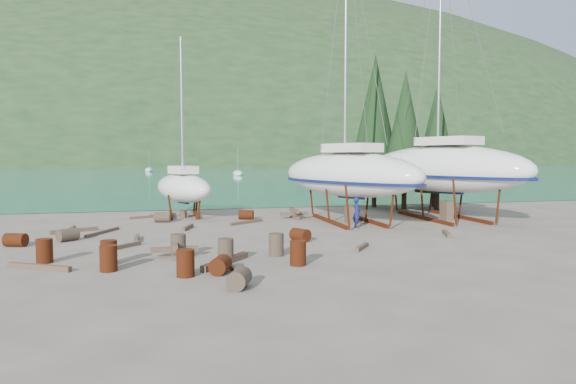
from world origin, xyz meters
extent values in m
plane|color=#61564C|center=(0.00, 0.00, 0.00)|extent=(600.00, 600.00, 0.00)
plane|color=teal|center=(0.00, 315.00, 0.01)|extent=(700.00, 700.00, 0.00)
ellipsoid|color=#1A3319|center=(0.00, 320.00, 0.00)|extent=(800.00, 360.00, 110.00)
cube|color=beige|center=(-60.00, 190.00, 2.00)|extent=(6.00, 5.00, 4.00)
cube|color=#A54C2D|center=(-60.00, 190.00, 4.80)|extent=(6.60, 5.60, 1.60)
cube|color=beige|center=(-20.00, 190.00, 2.00)|extent=(6.00, 5.00, 4.00)
cube|color=#A54C2D|center=(-20.00, 190.00, 4.80)|extent=(6.60, 5.60, 1.60)
cube|color=beige|center=(30.00, 190.00, 2.00)|extent=(6.00, 5.00, 4.00)
cube|color=#A54C2D|center=(30.00, 190.00, 4.80)|extent=(6.60, 5.60, 1.60)
cylinder|color=black|center=(12.50, 12.00, 0.80)|extent=(0.36, 0.36, 1.60)
cone|color=black|center=(12.50, 12.00, 5.80)|extent=(3.60, 3.60, 8.40)
cylinder|color=black|center=(14.00, 10.00, 0.68)|extent=(0.36, 0.36, 1.36)
cone|color=black|center=(14.00, 10.00, 4.93)|extent=(3.06, 3.06, 7.14)
cylinder|color=black|center=(11.00, 14.00, 0.92)|extent=(0.36, 0.36, 1.84)
cone|color=black|center=(11.00, 14.00, 6.67)|extent=(4.14, 4.14, 9.66)
cylinder|color=black|center=(15.50, 13.00, 0.72)|extent=(0.36, 0.36, 1.44)
cone|color=black|center=(15.50, 13.00, 5.22)|extent=(3.24, 3.24, 7.56)
ellipsoid|color=white|center=(10.00, 80.00, 0.38)|extent=(2.00, 5.00, 1.40)
cylinder|color=silver|center=(10.00, 80.00, 3.23)|extent=(0.08, 0.08, 5.00)
ellipsoid|color=white|center=(-8.00, 110.00, 0.38)|extent=(2.00, 5.00, 1.40)
cylinder|color=silver|center=(-8.00, 110.00, 3.23)|extent=(0.08, 0.08, 5.00)
ellipsoid|color=white|center=(5.89, 5.95, 2.79)|extent=(7.19, 11.56, 2.60)
cube|color=#0D1543|center=(5.89, 5.40, 1.94)|extent=(0.98, 1.95, 1.00)
cube|color=silver|center=(5.89, 5.40, 4.34)|extent=(2.91, 3.77, 0.50)
cylinder|color=silver|center=(5.89, 6.51, 10.88)|extent=(0.14, 0.14, 13.38)
cube|color=#5E2310|center=(4.75, 5.95, 0.10)|extent=(0.18, 6.13, 0.20)
cube|color=#5E2310|center=(7.02, 5.95, 0.10)|extent=(0.18, 6.13, 0.20)
cube|color=brown|center=(5.89, 5.40, 0.49)|extent=(0.50, 0.80, 0.99)
ellipsoid|color=white|center=(12.08, 6.07, 3.09)|extent=(7.62, 12.60, 2.87)
cube|color=#0D1543|center=(12.08, 5.46, 2.11)|extent=(1.01, 2.13, 1.00)
cube|color=silver|center=(12.08, 5.46, 4.78)|extent=(3.11, 4.10, 0.50)
cylinder|color=silver|center=(12.08, 6.67, 11.91)|extent=(0.14, 0.14, 14.57)
cube|color=#5E2310|center=(10.84, 6.07, 0.10)|extent=(0.18, 6.68, 0.20)
cube|color=#5E2310|center=(13.32, 6.07, 0.10)|extent=(0.18, 6.68, 0.20)
cube|color=brown|center=(12.08, 5.46, 0.58)|extent=(0.50, 0.80, 1.16)
ellipsoid|color=white|center=(-3.38, 11.16, 1.84)|extent=(4.55, 7.48, 1.84)
cube|color=#0D1543|center=(-3.38, 10.80, 1.37)|extent=(0.67, 1.29, 1.00)
cube|color=silver|center=(-3.38, 10.80, 3.00)|extent=(1.89, 2.44, 0.50)
cylinder|color=silver|center=(-3.38, 11.51, 7.14)|extent=(0.14, 0.14, 8.57)
cube|color=#5E2310|center=(-4.16, 11.16, 0.10)|extent=(0.18, 3.93, 0.20)
cube|color=#5E2310|center=(-2.59, 11.16, 0.10)|extent=(0.18, 3.93, 0.20)
cube|color=brown|center=(-3.38, 10.80, 0.21)|extent=(0.50, 0.80, 0.42)
imported|color=#121A51|center=(5.54, 3.63, 0.82)|extent=(0.40, 0.60, 1.64)
cylinder|color=#5E2310|center=(-8.83, -2.36, 0.44)|extent=(0.58, 0.58, 0.88)
cylinder|color=#2D2823|center=(-2.49, -7.60, 0.29)|extent=(0.87, 1.04, 0.58)
cylinder|color=#5E2310|center=(-10.80, 1.58, 0.29)|extent=(1.03, 0.85, 0.58)
cylinder|color=#5E2310|center=(-3.96, -5.73, 0.44)|extent=(0.58, 0.58, 0.88)
cylinder|color=#5E2310|center=(0.29, 8.62, 0.29)|extent=(1.02, 0.83, 0.58)
cylinder|color=#2D2823|center=(-0.38, -3.05, 0.44)|extent=(0.58, 0.58, 0.88)
cylinder|color=#5E2310|center=(1.42, 0.08, 0.29)|extent=(0.94, 1.05, 0.58)
cylinder|color=#5E2310|center=(-0.01, -4.93, 0.44)|extent=(0.58, 0.58, 0.88)
cylinder|color=#2D2823|center=(-4.67, 8.43, 0.29)|extent=(0.98, 0.76, 0.58)
cylinder|color=#5E2310|center=(-6.44, -4.33, 0.44)|extent=(0.58, 0.58, 0.88)
cylinder|color=#5E2310|center=(-2.83, -5.56, 0.29)|extent=(0.86, 1.03, 0.58)
cylinder|color=#5E2310|center=(-6.54, -3.24, 0.44)|extent=(0.58, 0.58, 0.88)
cylinder|color=#2D2823|center=(-8.87, 2.58, 0.29)|extent=(1.05, 1.00, 0.58)
cylinder|color=#2D2823|center=(-4.09, -2.34, 0.44)|extent=(0.58, 0.58, 0.88)
cylinder|color=#2D2823|center=(-2.44, -3.85, 0.44)|extent=(0.58, 0.58, 0.88)
cube|color=brown|center=(-5.06, 10.36, 0.07)|extent=(0.93, 2.85, 0.14)
cube|color=brown|center=(8.79, -0.05, 0.10)|extent=(0.79, 1.60, 0.19)
cube|color=brown|center=(-9.04, 5.43, 0.09)|extent=(2.21, 1.25, 0.19)
cube|color=brown|center=(-2.36, -5.22, 0.07)|extent=(0.64, 2.63, 0.15)
cube|color=brown|center=(-5.84, 2.08, 0.09)|extent=(0.17, 1.68, 0.17)
cube|color=brown|center=(3.39, -2.48, 0.09)|extent=(1.09, 1.35, 0.17)
cube|color=brown|center=(-3.39, 5.23, 0.09)|extent=(0.71, 1.72, 0.19)
cube|color=brown|center=(-5.48, 10.85, 0.08)|extent=(2.43, 1.26, 0.15)
cube|color=brown|center=(-0.01, 6.68, 0.08)|extent=(2.16, 1.65, 0.16)
cube|color=brown|center=(-6.33, 0.03, 0.08)|extent=(1.47, 1.64, 0.17)
cube|color=brown|center=(-8.77, -3.52, 0.09)|extent=(2.28, 1.47, 0.18)
cube|color=brown|center=(-7.60, 4.65, 0.07)|extent=(1.39, 2.71, 0.15)
cube|color=brown|center=(-2.49, -4.20, 0.11)|extent=(1.96, 2.37, 0.23)
cube|color=brown|center=(-9.33, 5.72, 0.08)|extent=(0.24, 2.43, 0.16)
cube|color=brown|center=(-4.23, -2.35, 0.10)|extent=(0.20, 1.80, 0.20)
cube|color=brown|center=(-4.23, -2.35, 0.30)|extent=(1.80, 0.20, 0.20)
cube|color=brown|center=(-4.23, -2.35, 0.50)|extent=(0.20, 1.80, 0.20)
cube|color=brown|center=(3.26, 8.34, 0.10)|extent=(0.20, 1.80, 0.20)
cube|color=brown|center=(3.26, 8.34, 0.30)|extent=(1.80, 0.20, 0.20)
cube|color=brown|center=(3.26, 8.34, 0.50)|extent=(0.20, 1.80, 0.20)
camera|label=1|loc=(-4.61, -22.30, 3.87)|focal=32.00mm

